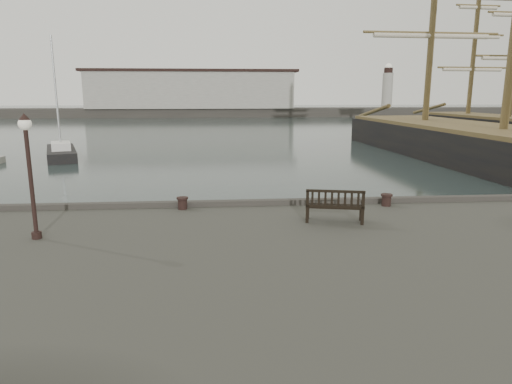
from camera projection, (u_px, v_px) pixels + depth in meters
ground at (281, 246)px, 16.33m from camera, size 400.00×400.00×0.00m
breakwater at (207, 98)px, 104.64m from camera, size 140.00×9.50×12.20m
bench at (334, 212)px, 13.66m from camera, size 1.80×0.96×0.99m
bollard_left at (182, 203)px, 15.19m from camera, size 0.41×0.41×0.40m
bollard_right at (386, 200)px, 15.64m from camera, size 0.41×0.41×0.41m
lamp_post at (29, 160)px, 11.70m from camera, size 0.33×0.33×3.30m
yacht_d at (62, 155)px, 38.54m from camera, size 4.73×8.43×10.47m
tall_ship_main at (500, 156)px, 33.64m from camera, size 10.25×42.23×31.43m
tall_ship_far at (507, 133)px, 53.39m from camera, size 7.89×28.53×24.17m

